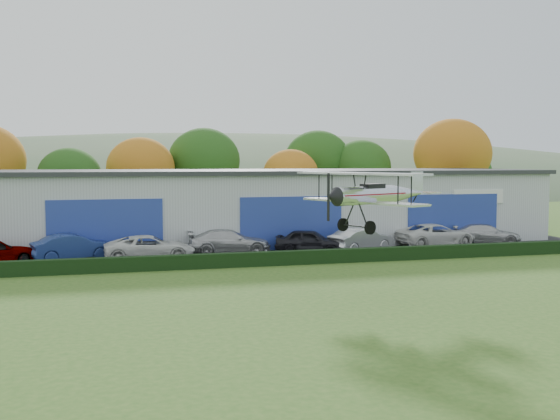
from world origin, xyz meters
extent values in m
plane|color=#335D1D|center=(0.00, 0.00, 0.00)|extent=(300.00, 300.00, 0.00)
cube|color=black|center=(3.00, 21.00, 0.03)|extent=(48.00, 9.00, 0.05)
cube|color=black|center=(3.00, 16.20, 0.40)|extent=(46.00, 0.60, 0.80)
cube|color=#B2B7BC|center=(5.00, 28.00, 2.50)|extent=(40.00, 12.00, 5.00)
cube|color=#2D3033|center=(5.00, 28.00, 5.15)|extent=(40.60, 12.60, 0.30)
cube|color=#273B98|center=(-7.00, 21.95, 1.80)|extent=(7.00, 0.12, 3.60)
cube|color=#273B98|center=(5.00, 21.95, 1.80)|extent=(7.00, 0.12, 3.60)
cube|color=#273B98|center=(17.00, 21.95, 1.80)|extent=(7.00, 0.12, 3.60)
cylinder|color=#3D2614|center=(-10.00, 38.00, 1.22)|extent=(0.36, 0.36, 2.45)
ellipsoid|color=#1E4C14|center=(-10.00, 38.00, 4.69)|extent=(5.32, 5.32, 4.79)
cylinder|color=#3D2614|center=(-4.00, 40.00, 1.40)|extent=(0.36, 0.36, 2.80)
ellipsoid|color=#A75414|center=(-4.00, 40.00, 5.36)|extent=(6.08, 6.08, 5.47)
cylinder|color=#3D2614|center=(2.00, 42.00, 1.57)|extent=(0.36, 0.36, 3.15)
ellipsoid|color=#1E4C14|center=(2.00, 42.00, 6.03)|extent=(6.84, 6.84, 6.16)
cylinder|color=#3D2614|center=(10.00, 40.00, 1.22)|extent=(0.36, 0.36, 2.45)
ellipsoid|color=#A75414|center=(10.00, 40.00, 4.69)|extent=(5.32, 5.32, 4.79)
cylinder|color=#3D2614|center=(18.00, 42.00, 1.40)|extent=(0.36, 0.36, 2.80)
ellipsoid|color=#1E4C14|center=(18.00, 42.00, 5.36)|extent=(6.08, 6.08, 5.47)
cylinder|color=#3D2614|center=(26.00, 38.00, 1.75)|extent=(0.36, 0.36, 3.50)
ellipsoid|color=#A75414|center=(26.00, 38.00, 6.70)|extent=(7.60, 7.60, 6.84)
cylinder|color=#3D2614|center=(30.00, 42.00, 1.22)|extent=(0.36, 0.36, 2.45)
ellipsoid|color=#1E4C14|center=(30.00, 42.00, 4.69)|extent=(5.32, 5.32, 4.79)
cylinder|color=#3D2614|center=(14.00, 44.00, 1.57)|extent=(0.36, 0.36, 3.15)
ellipsoid|color=#1E4C14|center=(14.00, 44.00, 6.03)|extent=(6.84, 6.84, 6.16)
ellipsoid|color=#4C6642|center=(20.00, 140.00, -15.40)|extent=(320.00, 196.00, 56.00)
ellipsoid|color=#4C6642|center=(90.00, 140.00, -9.90)|extent=(240.00, 126.00, 36.00)
imported|color=navy|center=(-8.87, 20.85, 0.84)|extent=(5.07, 2.96, 1.58)
imported|color=silver|center=(-4.44, 19.69, 0.79)|extent=(5.39, 2.54, 1.49)
imported|color=silver|center=(0.64, 21.21, 0.82)|extent=(5.46, 2.60, 1.54)
imported|color=black|center=(5.75, 20.27, 0.80)|extent=(4.77, 3.48, 1.51)
imported|color=silver|center=(9.22, 20.01, 0.82)|extent=(4.95, 3.31, 1.54)
imported|color=silver|center=(15.24, 21.16, 0.82)|extent=(5.81, 3.14, 1.55)
imported|color=silver|center=(19.28, 21.30, 0.75)|extent=(5.23, 3.62, 1.41)
cylinder|color=silver|center=(3.96, 6.61, 4.49)|extent=(3.44, 2.12, 0.81)
cone|color=silver|center=(6.42, 7.70, 4.49)|extent=(2.13, 1.54, 0.81)
cone|color=black|center=(2.19, 5.83, 4.49)|extent=(0.74, 0.92, 0.81)
cube|color=#A00D16|center=(4.20, 6.72, 4.54)|extent=(3.78, 2.28, 0.05)
cube|color=black|center=(4.37, 6.80, 4.87)|extent=(1.20, 0.93, 0.22)
cube|color=silver|center=(3.79, 6.54, 4.23)|extent=(3.64, 6.36, 0.09)
cube|color=silver|center=(3.63, 6.47, 5.44)|extent=(3.87, 6.72, 0.09)
cylinder|color=black|center=(4.37, 4.25, 4.84)|extent=(0.07, 0.07, 1.17)
cylinder|color=black|center=(5.11, 4.57, 4.84)|extent=(0.07, 0.07, 1.17)
cylinder|color=black|center=(2.48, 8.51, 4.84)|extent=(0.07, 0.07, 1.17)
cylinder|color=black|center=(3.22, 8.84, 4.84)|extent=(0.07, 0.07, 1.17)
cylinder|color=black|center=(3.76, 6.18, 5.12)|extent=(0.13, 0.20, 0.67)
cylinder|color=black|center=(3.50, 6.76, 5.12)|extent=(0.13, 0.20, 0.67)
cylinder|color=black|center=(3.62, 6.05, 3.73)|extent=(0.31, 0.60, 1.10)
cylinder|color=black|center=(3.31, 6.75, 3.73)|extent=(0.31, 0.60, 1.10)
cylinder|color=black|center=(3.47, 6.40, 3.19)|extent=(0.75, 1.58, 0.06)
cylinder|color=black|center=(3.79, 5.66, 3.19)|extent=(0.58, 0.35, 0.57)
cylinder|color=black|center=(3.14, 7.13, 3.19)|extent=(0.58, 0.35, 0.57)
cylinder|color=black|center=(6.99, 7.96, 4.27)|extent=(0.32, 0.18, 0.38)
cube|color=silver|center=(6.99, 7.96, 4.54)|extent=(1.68, 2.46, 0.05)
cube|color=silver|center=(7.07, 7.99, 4.99)|extent=(0.76, 0.38, 0.99)
cube|color=black|center=(1.97, 5.74, 4.49)|extent=(0.09, 0.12, 1.97)
camera|label=1|loc=(-6.64, -19.15, 5.97)|focal=41.26mm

